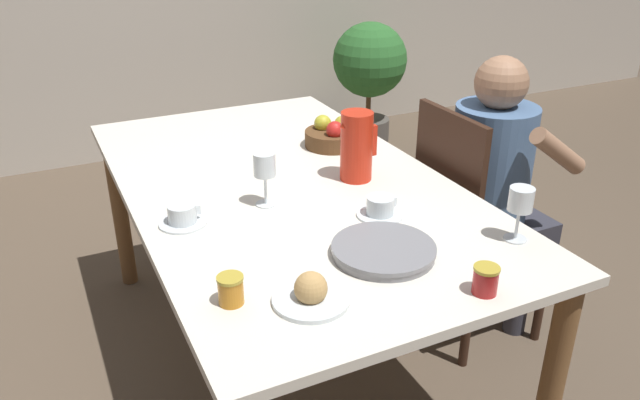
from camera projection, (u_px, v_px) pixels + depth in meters
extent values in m
plane|color=brown|center=(290.00, 359.00, 2.47)|extent=(20.00, 20.00, 0.00)
cube|color=silver|center=(285.00, 186.00, 2.15)|extent=(1.05, 1.83, 0.03)
cylinder|color=brown|center=(551.00, 388.00, 1.80)|extent=(0.07, 0.07, 0.74)
cylinder|color=brown|center=(120.00, 212.00, 2.83)|extent=(0.07, 0.07, 0.74)
cylinder|color=brown|center=(305.00, 176.00, 3.19)|extent=(0.07, 0.07, 0.74)
cylinder|color=#331E14|center=(482.00, 256.00, 2.81)|extent=(0.04, 0.04, 0.40)
cylinder|color=#331E14|center=(542.00, 298.00, 2.51)|extent=(0.04, 0.04, 0.40)
cylinder|color=#331E14|center=(413.00, 275.00, 2.66)|extent=(0.04, 0.04, 0.40)
cylinder|color=#331E14|center=(467.00, 322.00, 2.36)|extent=(0.04, 0.04, 0.40)
cube|color=#331E14|center=(481.00, 241.00, 2.49)|extent=(0.42, 0.42, 0.03)
cube|color=#331E14|center=(447.00, 184.00, 2.29)|extent=(0.03, 0.39, 0.54)
cylinder|color=#33333D|center=(494.00, 268.00, 2.68)|extent=(0.09, 0.09, 0.43)
cylinder|color=#33333D|center=(520.00, 287.00, 2.55)|extent=(0.09, 0.09, 0.43)
cube|color=#33333D|center=(500.00, 226.00, 2.48)|extent=(0.30, 0.34, 0.11)
cylinder|color=#4C6B93|center=(491.00, 166.00, 2.32)|extent=(0.30, 0.30, 0.46)
sphere|color=#A37556|center=(501.00, 83.00, 2.18)|extent=(0.19, 0.19, 0.19)
cylinder|color=#A37556|center=(558.00, 151.00, 2.14)|extent=(0.25, 0.06, 0.20)
cylinder|color=red|center=(356.00, 146.00, 2.12)|extent=(0.11, 0.11, 0.24)
cube|color=red|center=(373.00, 140.00, 2.14)|extent=(0.02, 0.02, 0.11)
cone|color=red|center=(345.00, 121.00, 2.06)|extent=(0.04, 0.04, 0.04)
cylinder|color=white|center=(266.00, 204.00, 1.98)|extent=(0.07, 0.07, 0.00)
cylinder|color=white|center=(265.00, 189.00, 1.96)|extent=(0.01, 0.01, 0.10)
cylinder|color=white|center=(264.00, 164.00, 1.92)|extent=(0.07, 0.07, 0.07)
cylinder|color=white|center=(515.00, 239.00, 1.78)|extent=(0.07, 0.07, 0.00)
cylinder|color=white|center=(517.00, 224.00, 1.76)|extent=(0.01, 0.01, 0.09)
cylinder|color=white|center=(521.00, 199.00, 1.72)|extent=(0.07, 0.07, 0.07)
cylinder|color=gold|center=(520.00, 204.00, 1.73)|extent=(0.06, 0.06, 0.04)
cylinder|color=silver|center=(380.00, 215.00, 1.91)|extent=(0.14, 0.14, 0.01)
cylinder|color=silver|center=(380.00, 205.00, 1.90)|extent=(0.08, 0.08, 0.06)
cube|color=silver|center=(394.00, 202.00, 1.92)|extent=(0.01, 0.01, 0.03)
cylinder|color=silver|center=(183.00, 223.00, 1.86)|extent=(0.14, 0.14, 0.01)
cylinder|color=silver|center=(182.00, 214.00, 1.85)|extent=(0.08, 0.08, 0.06)
cube|color=silver|center=(198.00, 209.00, 1.87)|extent=(0.01, 0.01, 0.03)
cylinder|color=gray|center=(383.00, 252.00, 1.70)|extent=(0.28, 0.28, 0.02)
cylinder|color=gray|center=(384.00, 247.00, 1.69)|extent=(0.29, 0.29, 0.01)
cylinder|color=silver|center=(311.00, 299.00, 1.50)|extent=(0.19, 0.19, 0.01)
sphere|color=tan|center=(311.00, 288.00, 1.49)|extent=(0.08, 0.08, 0.08)
cylinder|color=#A81E1E|center=(485.00, 280.00, 1.52)|extent=(0.06, 0.06, 0.07)
cylinder|color=gold|center=(487.00, 269.00, 1.51)|extent=(0.06, 0.06, 0.01)
cylinder|color=#C67A1E|center=(231.00, 290.00, 1.48)|extent=(0.06, 0.06, 0.07)
cylinder|color=gold|center=(230.00, 278.00, 1.47)|extent=(0.06, 0.06, 0.01)
cylinder|color=brown|center=(332.00, 138.00, 2.45)|extent=(0.21, 0.21, 0.06)
sphere|color=gold|center=(343.00, 124.00, 2.44)|extent=(0.07, 0.07, 0.07)
sphere|color=gold|center=(323.00, 123.00, 2.45)|extent=(0.07, 0.07, 0.07)
sphere|color=red|center=(335.00, 130.00, 2.38)|extent=(0.07, 0.07, 0.07)
cylinder|color=#4C4742|center=(367.00, 131.00, 4.64)|extent=(0.32, 0.32, 0.20)
cylinder|color=brown|center=(368.00, 105.00, 4.55)|extent=(0.04, 0.04, 0.21)
sphere|color=#2D6B2D|center=(370.00, 60.00, 4.41)|extent=(0.53, 0.53, 0.53)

